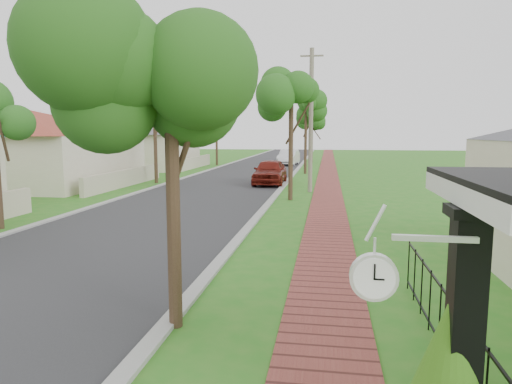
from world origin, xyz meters
The scene contains 15 objects.
ground centered at (0.00, 0.00, 0.00)m, with size 160.00×160.00×0.00m, color #27761C.
road centered at (-3.00, 20.00, 0.00)m, with size 7.00×120.00×0.02m, color #28282B.
kerb_right centered at (0.65, 20.00, 0.00)m, with size 0.30×120.00×0.10m, color #9E9E99.
kerb_left centered at (-6.65, 20.00, 0.00)m, with size 0.30×120.00×0.10m, color #9E9E99.
sidewalk centered at (3.25, 20.00, 0.00)m, with size 1.50×120.00×0.03m, color brown.
porch_post centered at (4.55, -1.00, 1.12)m, with size 0.48×0.48×2.52m.
picket_fence centered at (4.90, 0.00, 0.53)m, with size 0.03×8.02×1.00m.
street_trees centered at (-2.87, 26.84, 4.54)m, with size 10.70×37.65×5.89m.
far_house_red centered at (-14.97, 20.00, 2.34)m, with size 15.56×15.56×4.60m.
far_house_grey centered at (-14.97, 34.00, 2.34)m, with size 15.56×15.56×4.60m.
parked_car_red centered at (-0.28, 22.32, 0.77)m, with size 1.83×4.55×1.55m, color maroon.
parked_car_white centered at (-0.58, 39.25, 0.75)m, with size 1.59×4.56×1.50m, color white.
near_tree centered at (0.80, 1.50, 4.06)m, with size 1.99×1.99×5.10m.
utility_pole centered at (2.30, 19.03, 3.82)m, with size 1.20×0.24×7.51m.
station_clock centered at (3.69, -1.40, 1.95)m, with size 1.06×0.13×0.60m.
Camera 1 is at (3.23, -5.40, 3.19)m, focal length 32.00 mm.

